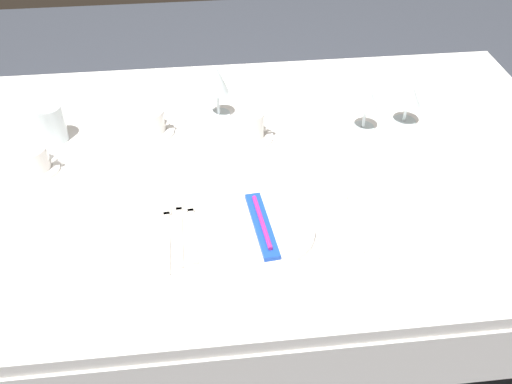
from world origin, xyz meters
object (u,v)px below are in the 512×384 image
at_px(fork_salad, 167,234).
at_px(spoon_tea, 360,214).
at_px(wine_glass_centre, 217,83).
at_px(wine_glass_right, 367,98).
at_px(fork_inner, 179,228).
at_px(spoon_dessert, 348,212).
at_px(dinner_knife, 325,225).
at_px(coffee_cup_left, 33,158).
at_px(drink_tumbler, 52,125).
at_px(dinner_plate, 262,230).
at_px(wine_glass_left, 409,95).
at_px(fork_outer, 192,227).
at_px(coffee_cup_far, 151,121).
at_px(coffee_cup_right, 251,124).
at_px(spoon_soup, 334,212).
at_px(toothbrush_package, 262,225).

relative_size(fork_salad, spoon_tea, 0.98).
xyz_separation_m(wine_glass_centre, wine_glass_right, (0.40, -0.11, -0.01)).
height_order(fork_inner, spoon_dessert, spoon_dessert).
height_order(dinner_knife, spoon_tea, spoon_tea).
bearing_deg(dinner_knife, coffee_cup_left, 157.87).
relative_size(dinner_knife, drink_tumbler, 2.26).
distance_m(dinner_plate, wine_glass_right, 0.52).
relative_size(wine_glass_left, wine_glass_right, 0.92).
height_order(fork_outer, coffee_cup_far, coffee_cup_far).
distance_m(fork_outer, spoon_dessert, 0.37).
bearing_deg(dinner_plate, coffee_cup_right, 87.69).
bearing_deg(spoon_dessert, wine_glass_right, 69.88).
bearing_deg(fork_outer, spoon_dessert, 1.55).
bearing_deg(spoon_tea, wine_glass_left, 58.82).
height_order(wine_glass_left, wine_glass_right, wine_glass_right).
relative_size(fork_inner, spoon_soup, 1.08).
relative_size(fork_outer, spoon_dessert, 0.97).
xyz_separation_m(spoon_dessert, coffee_cup_right, (-0.19, 0.33, 0.05)).
bearing_deg(spoon_tea, fork_salad, -178.00).
distance_m(coffee_cup_far, wine_glass_right, 0.60).
distance_m(dinner_plate, spoon_dessert, 0.21).
height_order(spoon_soup, coffee_cup_left, coffee_cup_left).
height_order(fork_inner, coffee_cup_left, coffee_cup_left).
xyz_separation_m(spoon_dessert, coffee_cup_far, (-0.47, 0.39, 0.04)).
xyz_separation_m(toothbrush_package, fork_outer, (-0.16, 0.03, -0.02)).
bearing_deg(dinner_plate, fork_salad, 175.08).
bearing_deg(dinner_knife, spoon_tea, 16.54).
relative_size(fork_inner, fork_salad, 0.98).
bearing_deg(spoon_soup, dinner_plate, -164.98).
xyz_separation_m(fork_inner, drink_tumbler, (-0.34, 0.39, 0.04)).
height_order(fork_outer, spoon_tea, spoon_tea).
xyz_separation_m(dinner_plate, coffee_cup_far, (-0.26, 0.43, 0.03)).
bearing_deg(dinner_plate, coffee_cup_left, 152.07).
relative_size(dinner_knife, coffee_cup_left, 2.27).
relative_size(toothbrush_package, spoon_soup, 1.03).
xyz_separation_m(fork_salad, spoon_soup, (0.39, 0.03, 0.00)).
bearing_deg(coffee_cup_far, wine_glass_right, -4.22).
height_order(toothbrush_package, coffee_cup_left, coffee_cup_left).
bearing_deg(dinner_knife, spoon_soup, 52.99).
bearing_deg(fork_salad, dinner_knife, -1.66).
distance_m(toothbrush_package, fork_salad, 0.22).
distance_m(toothbrush_package, fork_inner, 0.19).
bearing_deg(wine_glass_right, fork_outer, -144.32).
bearing_deg(dinner_plate, wine_glass_right, 49.12).
height_order(coffee_cup_far, wine_glass_centre, wine_glass_centre).
distance_m(dinner_knife, wine_glass_left, 0.51).
bearing_deg(coffee_cup_right, drink_tumbler, 174.01).
distance_m(coffee_cup_far, wine_glass_left, 0.72).
height_order(spoon_dessert, coffee_cup_right, coffee_cup_right).
relative_size(fork_salad, coffee_cup_right, 2.29).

